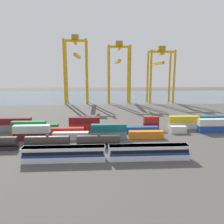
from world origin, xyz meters
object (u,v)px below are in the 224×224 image
at_px(shipping_container_2, 71,136).
at_px(shipping_container_9, 105,131).
at_px(freight_tank_row, 48,142).
at_px(gantry_crane_west, 76,63).
at_px(gantry_crane_central, 119,66).
at_px(shipping_container_24, 183,125).
at_px(gantry_crane_east, 160,69).
at_px(shipping_container_8, 68,131).
at_px(passenger_train, 107,152).

height_order(shipping_container_2, shipping_container_9, same).
relative_size(freight_tank_row, shipping_container_9, 7.25).
distance_m(gantry_crane_west, gantry_crane_central, 31.41).
bearing_deg(gantry_crane_west, freight_tank_row, -89.43).
height_order(shipping_container_2, shipping_container_24, same).
distance_m(shipping_container_9, gantry_crane_central, 91.49).
bearing_deg(freight_tank_row, gantry_crane_east, 58.76).
xyz_separation_m(freight_tank_row, shipping_container_8, (3.84, 14.89, -0.73)).
height_order(shipping_container_24, gantry_crane_central, gantry_crane_central).
distance_m(shipping_container_2, shipping_container_8, 6.46).
bearing_deg(gantry_crane_east, shipping_container_2, -121.00).
xyz_separation_m(freight_tank_row, shipping_container_2, (5.84, 8.75, -0.73)).
bearing_deg(freight_tank_row, shipping_container_8, 75.56).
height_order(gantry_crane_west, gantry_crane_central, gantry_crane_west).
height_order(passenger_train, freight_tank_row, freight_tank_row).
bearing_deg(passenger_train, shipping_container_24, 43.54).
height_order(gantry_crane_central, gantry_crane_east, gantry_crane_central).
distance_m(passenger_train, shipping_container_8, 28.25).
distance_m(shipping_container_2, gantry_crane_central, 99.59).
bearing_deg(gantry_crane_central, freight_tank_row, -106.57).
height_order(shipping_container_24, gantry_crane_east, gantry_crane_east).
relative_size(shipping_container_9, gantry_crane_west, 0.12).
height_order(passenger_train, shipping_container_8, passenger_train).
distance_m(freight_tank_row, shipping_container_24, 54.26).
xyz_separation_m(freight_tank_row, gantry_crane_east, (61.60, 101.54, 23.26)).
bearing_deg(shipping_container_8, gantry_crane_west, 93.19).
bearing_deg(gantry_crane_west, gantry_crane_east, -0.22).
bearing_deg(shipping_container_9, shipping_container_24, 10.78).
distance_m(passenger_train, gantry_crane_west, 116.33).
bearing_deg(shipping_container_24, gantry_crane_west, 122.29).
bearing_deg(gantry_crane_central, shipping_container_9, -98.21).
relative_size(freight_tank_row, shipping_container_8, 3.62).
relative_size(shipping_container_2, shipping_container_8, 1.00).
height_order(shipping_container_9, gantry_crane_west, gantry_crane_west).
bearing_deg(shipping_container_9, shipping_container_8, 180.00).
bearing_deg(passenger_train, gantry_crane_central, 83.50).
bearing_deg(gantry_crane_west, shipping_container_2, -85.79).
bearing_deg(shipping_container_9, gantry_crane_west, 102.18).
bearing_deg(shipping_container_2, shipping_container_9, 27.29).
xyz_separation_m(shipping_container_2, gantry_crane_west, (-6.85, 93.03, 28.10)).
bearing_deg(shipping_container_2, passenger_train, -57.63).
bearing_deg(shipping_container_8, shipping_container_2, -71.92).
relative_size(passenger_train, shipping_container_2, 3.59).
relative_size(passenger_train, gantry_crane_east, 1.05).
bearing_deg(passenger_train, shipping_container_2, 122.37).
height_order(shipping_container_2, gantry_crane_west, gantry_crane_west).
xyz_separation_m(gantry_crane_west, gantry_crane_central, (31.30, 0.06, -2.52)).
distance_m(shipping_container_8, gantry_crane_central, 94.41).
relative_size(passenger_train, shipping_container_24, 3.59).
distance_m(freight_tank_row, shipping_container_8, 15.40).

